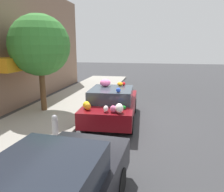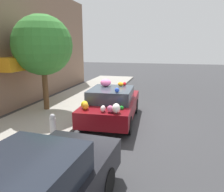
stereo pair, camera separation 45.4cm
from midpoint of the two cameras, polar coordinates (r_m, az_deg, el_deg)
name	(u,v)px [view 2 (the right image)]	position (r m, az deg, el deg)	size (l,w,h in m)	color
ground_plane	(113,121)	(8.75, 1.88, -6.54)	(60.00, 60.00, 0.00)	#38383A
sidewalk_curb	(52,114)	(9.65, -14.02, -4.68)	(24.00, 3.20, 0.12)	#9E998E
building_facade	(2,44)	(10.51, -25.74, 12.07)	(18.00, 1.20, 6.06)	#846651
street_tree	(42,45)	(9.94, -16.44, 12.54)	(2.56, 2.56, 4.11)	brown
fire_hydrant	(53,125)	(7.23, -13.47, -7.27)	(0.20, 0.20, 0.70)	#B2B2B7
art_car	(112,104)	(8.51, 1.45, -2.03)	(4.02, 1.98, 1.64)	maroon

